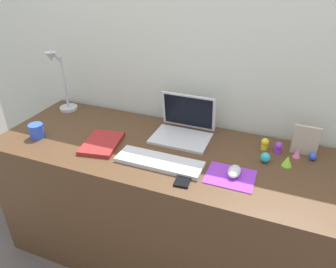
% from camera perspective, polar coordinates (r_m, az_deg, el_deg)
% --- Properties ---
extents(ground_plane, '(6.00, 6.00, 0.00)m').
position_cam_1_polar(ground_plane, '(2.08, -0.45, -20.35)').
color(ground_plane, '#59514C').
extents(back_wall, '(2.97, 0.05, 1.59)m').
position_cam_1_polar(back_wall, '(1.86, 3.63, 4.14)').
color(back_wall, beige).
rests_on(back_wall, ground_plane).
extents(desk, '(1.77, 0.64, 0.74)m').
position_cam_1_polar(desk, '(1.81, -0.50, -12.72)').
color(desk, '#4C331E').
rests_on(desk, ground_plane).
extents(laptop, '(0.30, 0.24, 0.21)m').
position_cam_1_polar(laptop, '(1.69, 2.93, 1.44)').
color(laptop, silver).
rests_on(laptop, desk).
extents(keyboard, '(0.41, 0.13, 0.02)m').
position_cam_1_polar(keyboard, '(1.47, -1.58, -5.03)').
color(keyboard, silver).
rests_on(keyboard, desk).
extents(mousepad, '(0.21, 0.17, 0.00)m').
position_cam_1_polar(mousepad, '(1.42, 11.19, -7.57)').
color(mousepad, purple).
rests_on(mousepad, desk).
extents(mouse, '(0.06, 0.10, 0.03)m').
position_cam_1_polar(mouse, '(1.42, 11.87, -6.62)').
color(mouse, silver).
rests_on(mouse, mousepad).
extents(cell_phone, '(0.07, 0.13, 0.01)m').
position_cam_1_polar(cell_phone, '(1.38, 2.91, -7.93)').
color(cell_phone, black).
rests_on(cell_phone, desk).
extents(desk_lamp, '(0.11, 0.16, 0.39)m').
position_cam_1_polar(desk_lamp, '(2.01, -18.78, 8.64)').
color(desk_lamp, '#B7B7BC').
rests_on(desk_lamp, desk).
extents(notebook_pad, '(0.21, 0.27, 0.02)m').
position_cam_1_polar(notebook_pad, '(1.65, -11.84, -1.61)').
color(notebook_pad, maroon).
rests_on(notebook_pad, desk).
extents(picture_frame, '(0.12, 0.02, 0.15)m').
position_cam_1_polar(picture_frame, '(1.65, 23.59, -1.08)').
color(picture_frame, '#B2A58C').
rests_on(picture_frame, desk).
extents(coffee_mug, '(0.08, 0.08, 0.08)m').
position_cam_1_polar(coffee_mug, '(1.81, -22.66, 0.53)').
color(coffee_mug, blue).
rests_on(coffee_mug, desk).
extents(toy_figurine_lime, '(0.05, 0.05, 0.05)m').
position_cam_1_polar(toy_figurine_lime, '(1.55, 20.75, -4.58)').
color(toy_figurine_lime, '#8CDB33').
rests_on(toy_figurine_lime, desk).
extents(toy_figurine_pink, '(0.04, 0.04, 0.04)m').
position_cam_1_polar(toy_figurine_pink, '(1.64, 22.28, -3.27)').
color(toy_figurine_pink, pink).
rests_on(toy_figurine_pink, desk).
extents(toy_figurine_yellow, '(0.04, 0.04, 0.06)m').
position_cam_1_polar(toy_figurine_yellow, '(1.64, 17.09, -1.67)').
color(toy_figurine_yellow, yellow).
rests_on(toy_figurine_yellow, desk).
extents(toy_figurine_blue, '(0.03, 0.03, 0.04)m').
position_cam_1_polar(toy_figurine_blue, '(1.64, 24.67, -3.69)').
color(toy_figurine_blue, blue).
rests_on(toy_figurine_blue, desk).
extents(toy_figurine_cyan, '(0.04, 0.04, 0.05)m').
position_cam_1_polar(toy_figurine_cyan, '(1.55, 17.17, -4.08)').
color(toy_figurine_cyan, '#28B7CC').
rests_on(toy_figurine_cyan, desk).
extents(toy_figurine_purple, '(0.04, 0.04, 0.06)m').
position_cam_1_polar(toy_figurine_purple, '(1.63, 19.30, -2.31)').
color(toy_figurine_purple, purple).
rests_on(toy_figurine_purple, desk).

